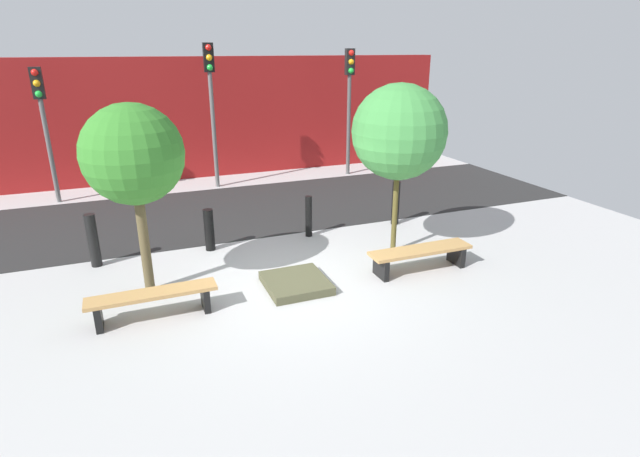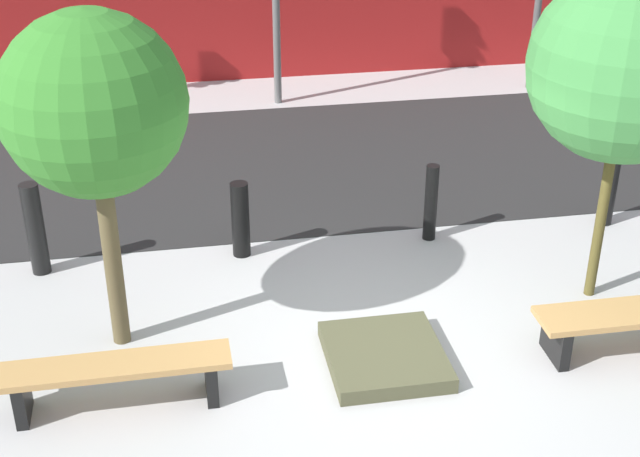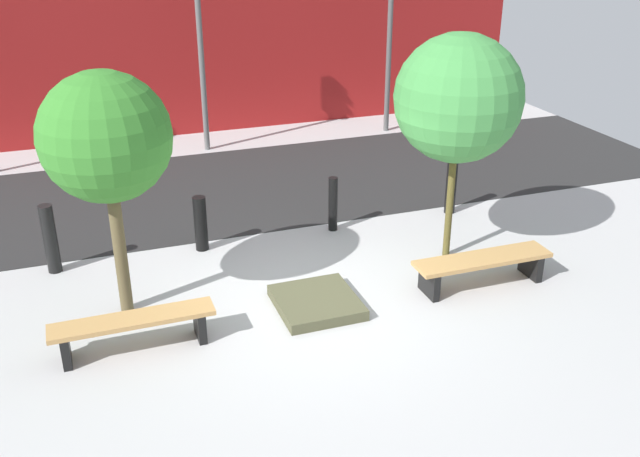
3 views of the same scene
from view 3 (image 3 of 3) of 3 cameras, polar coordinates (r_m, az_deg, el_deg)
The scene contains 14 objects.
ground_plane at distance 9.67m, azimuth -0.47°, elevation -6.04°, with size 18.00×18.00×0.00m, color #ADADAD.
road_strip at distance 13.70m, azimuth -6.89°, elevation 3.29°, with size 18.00×4.41×0.01m, color #262626.
building_facade at distance 17.05m, azimuth -10.46°, elevation 13.71°, with size 16.20×0.50×3.70m, color maroon.
bench_left at distance 8.85m, azimuth -14.71°, elevation -7.56°, with size 1.94×0.39×0.45m.
bench_right at distance 10.22m, azimuth 12.85°, elevation -2.82°, with size 2.00×0.47×0.44m.
planter_bed at distance 9.55m, azimuth -0.28°, elevation -5.93°, with size 1.05×1.12×0.15m, color #4B4B32.
tree_behind_left_bench at distance 8.95m, azimuth -16.78°, elevation 6.91°, with size 1.60×1.60×3.18m.
tree_behind_right_bench at distance 10.29m, azimuth 11.00°, elevation 10.16°, with size 1.82×1.82×3.36m.
bollard_far_left at distance 10.97m, azimuth -20.78°, elevation -0.79°, with size 0.20×0.20×1.04m, color black.
bollard_left at distance 11.12m, azimuth -9.53°, elevation 0.39°, with size 0.20×0.20×0.88m, color black.
bollard_center at distance 11.63m, azimuth 1.04°, elevation 1.97°, with size 0.15×0.15×0.92m, color black.
bollard_right at distance 12.50m, azimuth 10.46°, elevation 3.49°, with size 0.18×0.18×1.05m, color black.
traffic_light_mid_west at distance 15.39m, azimuth -9.67°, elevation 16.22°, with size 0.28×0.27×4.08m.
traffic_light_mid_east at distance 16.72m, azimuth 5.68°, elevation 16.72°, with size 0.28×0.27×3.93m.
Camera 3 is at (-2.74, -7.87, 4.89)m, focal length 40.00 mm.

